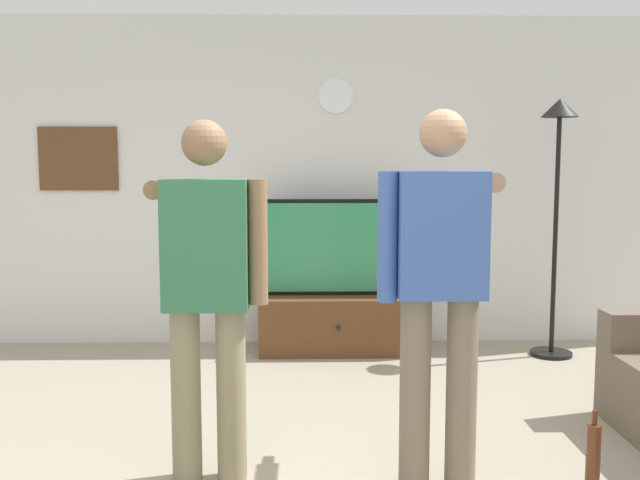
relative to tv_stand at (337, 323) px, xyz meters
name	(u,v)px	position (x,y,z in m)	size (l,w,h in m)	color
back_wall	(307,182)	(-0.23, 0.35, 1.12)	(6.40, 0.10, 2.70)	silver
tv_stand	(337,323)	(0.00, 0.00, 0.00)	(1.23, 0.52, 0.45)	brown
television	(337,247)	(0.00, 0.05, 0.61)	(1.27, 0.07, 0.77)	black
wall_clock	(336,96)	(0.00, 0.29, 1.83)	(0.28, 0.28, 0.03)	white
framed_picture	(79,159)	(-2.11, 0.30, 1.32)	(0.64, 0.04, 0.52)	brown
floor_lamp	(558,174)	(1.68, -0.17, 1.20)	(0.32, 0.32, 1.99)	black
person_standing_nearer_lamp	(207,281)	(-0.71, -2.28, 0.73)	(0.57, 0.78, 1.70)	gray
person_standing_nearer_couch	(440,280)	(0.35, -2.43, 0.75)	(0.57, 0.78, 1.74)	#7A6B56
beverage_bottle	(593,454)	(1.09, -2.41, -0.07)	(0.07, 0.07, 0.36)	#592D19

